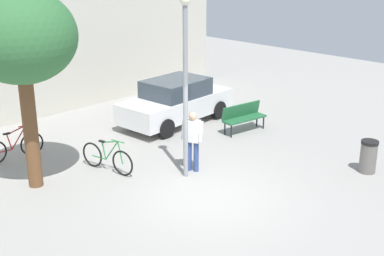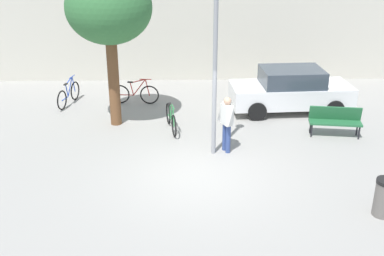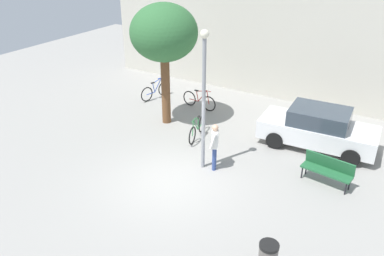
{
  "view_description": "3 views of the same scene",
  "coord_description": "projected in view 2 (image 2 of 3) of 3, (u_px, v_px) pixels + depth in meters",
  "views": [
    {
      "loc": [
        -8.54,
        -7.73,
        5.77
      ],
      "look_at": [
        0.28,
        0.93,
        1.5
      ],
      "focal_mm": 48.9,
      "sensor_mm": 36.0,
      "label": 1
    },
    {
      "loc": [
        -0.43,
        -11.1,
        6.01
      ],
      "look_at": [
        -0.16,
        0.82,
        1.01
      ],
      "focal_mm": 44.38,
      "sensor_mm": 36.0,
      "label": 2
    },
    {
      "loc": [
        6.05,
        -8.63,
        7.23
      ],
      "look_at": [
        -0.06,
        1.5,
        1.3
      ],
      "focal_mm": 36.29,
      "sensor_mm": 36.0,
      "label": 3
    }
  ],
  "objects": [
    {
      "name": "bicycle_red",
      "position": [
        135.0,
        94.0,
        17.59
      ],
      "size": [
        1.81,
        0.22,
        0.97
      ],
      "color": "black",
      "rests_on": "ground_plane"
    },
    {
      "name": "bicycle_blue",
      "position": [
        69.0,
        95.0,
        17.51
      ],
      "size": [
        0.46,
        1.77,
        0.97
      ],
      "color": "black",
      "rests_on": "ground_plane"
    },
    {
      "name": "lamppost",
      "position": [
        215.0,
        59.0,
        12.73
      ],
      "size": [
        0.28,
        0.28,
        4.74
      ],
      "color": "gray",
      "rests_on": "ground_plane"
    },
    {
      "name": "bicycle_green",
      "position": [
        171.0,
        119.0,
        15.26
      ],
      "size": [
        0.39,
        1.79,
        0.97
      ],
      "color": "black",
      "rests_on": "ground_plane"
    },
    {
      "name": "trash_bin",
      "position": [
        384.0,
        197.0,
        10.65
      ],
      "size": [
        0.47,
        0.47,
        0.9
      ],
      "color": "#66605B",
      "rests_on": "ground_plane"
    },
    {
      "name": "plaza_tree",
      "position": [
        109.0,
        9.0,
        14.44
      ],
      "size": [
        2.66,
        2.66,
        4.95
      ],
      "color": "brown",
      "rests_on": "ground_plane"
    },
    {
      "name": "park_bench",
      "position": [
        335.0,
        119.0,
        14.81
      ],
      "size": [
        1.65,
        0.7,
        0.92
      ],
      "color": "#236038",
      "rests_on": "ground_plane"
    },
    {
      "name": "person_by_lamppost",
      "position": [
        227.0,
        121.0,
        13.56
      ],
      "size": [
        0.46,
        0.63,
        1.67
      ],
      "color": "#334784",
      "rests_on": "ground_plane"
    },
    {
      "name": "parked_car_white",
      "position": [
        291.0,
        90.0,
        16.75
      ],
      "size": [
        4.29,
        2.0,
        1.55
      ],
      "color": "silver",
      "rests_on": "ground_plane"
    },
    {
      "name": "ground_plane",
      "position": [
        199.0,
        175.0,
        12.57
      ],
      "size": [
        36.0,
        36.0,
        0.0
      ],
      "primitive_type": "plane",
      "color": "gray"
    }
  ]
}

